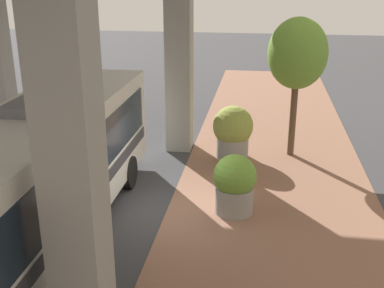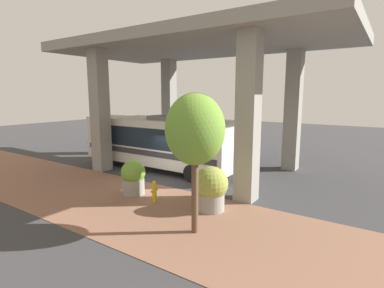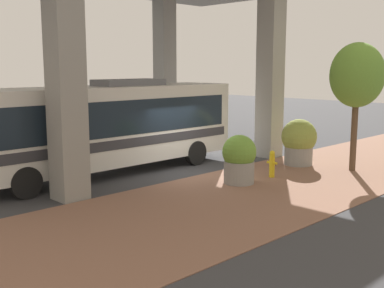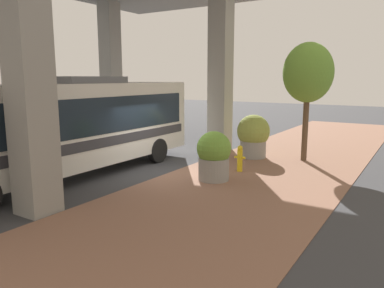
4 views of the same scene
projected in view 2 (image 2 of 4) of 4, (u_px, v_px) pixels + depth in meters
ground_plane at (156, 184)px, 16.24m from camera, size 80.00×80.00×0.00m
sidewalk_strip at (114, 200)px, 13.78m from camera, size 6.00×40.00×0.02m
overpass at (197, 57)px, 18.35m from camera, size 9.40×18.00×8.17m
bus at (157, 140)px, 19.27m from camera, size 2.62×10.82×3.52m
fire_hydrant at (154, 191)px, 13.49m from camera, size 0.42×0.20×1.00m
planter_front at (133, 177)px, 14.49m from camera, size 1.17×1.17×1.70m
planter_middle at (211, 188)px, 12.45m from camera, size 1.43×1.43×1.89m
street_tree_near at (195, 130)px, 10.00m from camera, size 2.03×2.03×4.90m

